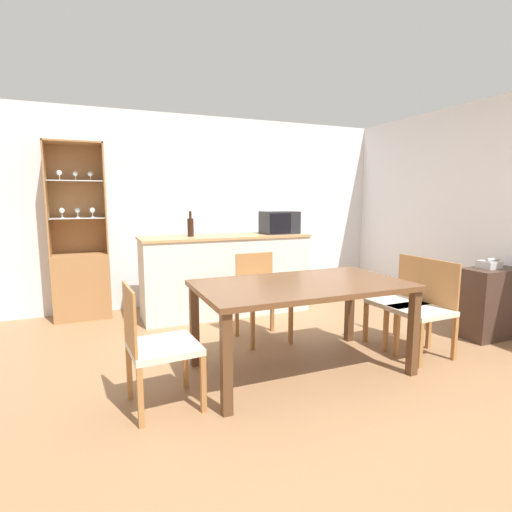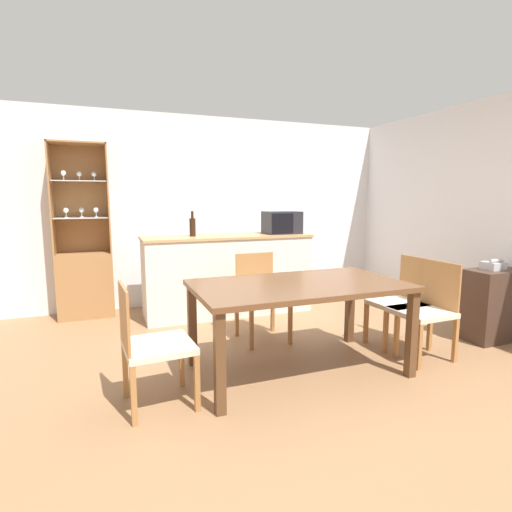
% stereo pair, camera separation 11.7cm
% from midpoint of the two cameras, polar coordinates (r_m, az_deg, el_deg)
% --- Properties ---
extents(ground_plane, '(18.00, 18.00, 0.00)m').
position_cam_midpoint_polar(ground_plane, '(3.52, 5.46, -16.13)').
color(ground_plane, '#936B47').
extents(wall_back, '(6.80, 0.06, 2.55)m').
position_cam_midpoint_polar(wall_back, '(5.66, -7.07, 6.42)').
color(wall_back, silver).
rests_on(wall_back, ground_plane).
extents(wall_right, '(0.06, 4.60, 2.55)m').
position_cam_midpoint_polar(wall_right, '(5.16, 30.23, 5.20)').
color(wall_right, silver).
rests_on(wall_right, ground_plane).
extents(kitchen_counter, '(2.10, 0.62, 0.99)m').
position_cam_midpoint_polar(kitchen_counter, '(5.05, -4.98, -2.65)').
color(kitchen_counter, silver).
rests_on(kitchen_counter, ground_plane).
extents(display_cabinet, '(0.64, 0.40, 2.09)m').
position_cam_midpoint_polar(display_cabinet, '(5.30, -24.29, -1.77)').
color(display_cabinet, '#A37042').
rests_on(display_cabinet, ground_plane).
extents(dining_table, '(1.73, 0.99, 0.76)m').
position_cam_midpoint_polar(dining_table, '(3.34, 5.53, -5.21)').
color(dining_table, brown).
rests_on(dining_table, ground_plane).
extents(dining_chair_side_left_near, '(0.49, 0.49, 0.88)m').
position_cam_midpoint_polar(dining_chair_side_left_near, '(2.90, -15.13, -12.24)').
color(dining_chair_side_left_near, beige).
rests_on(dining_chair_side_left_near, ground_plane).
extents(dining_chair_head_far, '(0.47, 0.47, 0.88)m').
position_cam_midpoint_polar(dining_chair_head_far, '(4.13, -0.08, -5.79)').
color(dining_chair_head_far, beige).
rests_on(dining_chair_head_far, ground_plane).
extents(dining_chair_side_right_near, '(0.47, 0.47, 0.88)m').
position_cam_midpoint_polar(dining_chair_side_right_near, '(3.99, 22.18, -6.92)').
color(dining_chair_side_right_near, beige).
rests_on(dining_chair_side_right_near, ground_plane).
extents(dining_chair_side_right_far, '(0.49, 0.49, 0.88)m').
position_cam_midpoint_polar(dining_chair_side_right_far, '(4.20, 19.30, -6.03)').
color(dining_chair_side_right_far, beige).
rests_on(dining_chair_side_right_far, ground_plane).
extents(microwave, '(0.45, 0.33, 0.29)m').
position_cam_midpoint_polar(microwave, '(5.21, 2.71, 4.80)').
color(microwave, '#232328').
rests_on(microwave, kitchen_counter).
extents(wine_bottle, '(0.07, 0.07, 0.30)m').
position_cam_midpoint_polar(wine_bottle, '(4.87, -10.02, 4.15)').
color(wine_bottle, black).
rests_on(wine_bottle, kitchen_counter).
extents(side_cabinet, '(0.61, 0.35, 0.73)m').
position_cam_midpoint_polar(side_cabinet, '(4.83, 29.85, -5.83)').
color(side_cabinet, '#422D23').
rests_on(side_cabinet, ground_plane).
extents(telephone, '(0.19, 0.17, 0.11)m').
position_cam_midpoint_polar(telephone, '(4.74, 29.76, -1.03)').
color(telephone, '#B7B7BC').
rests_on(telephone, side_cabinet).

